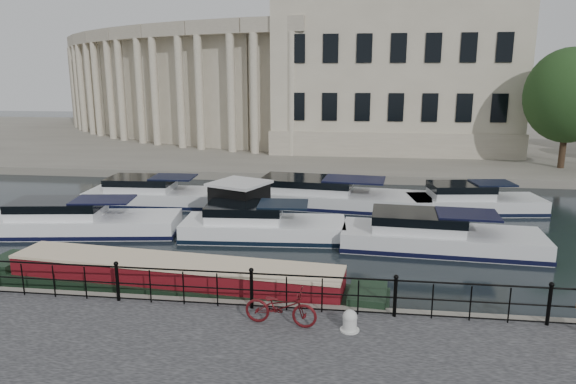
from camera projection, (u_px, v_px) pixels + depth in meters
The scene contains 9 objects.
ground_plane at pixel (265, 293), 16.94m from camera, with size 160.00×160.00×0.00m, color black.
far_bank at pixel (327, 140), 54.59m from camera, with size 120.00×42.00×0.55m, color #6B665B.
railing at pixel (251, 287), 14.50m from camera, with size 24.14×0.14×1.22m.
civic_building at pixel (316, 75), 49.05m from camera, with size 53.55×31.84×16.85m.
bicycle at pixel (281, 307), 13.56m from camera, with size 0.68×1.96×1.03m, color #4D0D11.
mooring_bollard at pixel (350, 321), 13.30m from camera, with size 0.51×0.51×0.57m.
narrowboat at pixel (175, 284), 16.76m from camera, with size 13.92×3.14×1.51m.
harbour_hut at pixel (240, 206), 24.46m from camera, with size 4.01×3.72×2.20m.
cabin_cruisers at pixel (284, 213), 25.39m from camera, with size 26.67×10.45×1.99m.
Camera 1 is at (2.74, -15.54, 7.06)m, focal length 32.00 mm.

